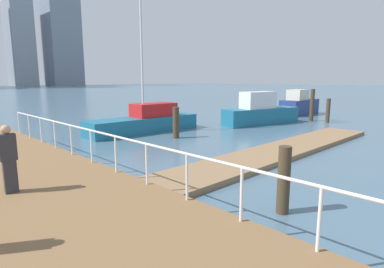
% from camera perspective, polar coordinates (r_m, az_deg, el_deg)
% --- Properties ---
extents(ground_plane, '(300.00, 300.00, 0.00)m').
position_cam_1_polar(ground_plane, '(17.47, -17.52, -0.53)').
color(ground_plane, slate).
extents(floating_dock, '(14.54, 2.00, 0.18)m').
position_cam_1_polar(floating_dock, '(13.53, 15.55, -3.02)').
color(floating_dock, '#93704C').
rests_on(floating_dock, ground_plane).
extents(boardwalk_railing, '(0.06, 25.14, 1.08)m').
position_cam_1_polar(boardwalk_railing, '(6.38, 3.67, -6.71)').
color(boardwalk_railing, white).
rests_on(boardwalk_railing, boardwalk).
extents(dock_piling_0, '(0.29, 0.29, 1.57)m').
position_cam_1_polar(dock_piling_0, '(7.50, 16.30, -8.03)').
color(dock_piling_0, '#473826').
rests_on(dock_piling_0, ground_plane).
extents(dock_piling_1, '(0.30, 0.30, 2.32)m').
position_cam_1_polar(dock_piling_1, '(24.39, 20.91, 4.90)').
color(dock_piling_1, '#473826').
rests_on(dock_piling_1, ground_plane).
extents(dock_piling_3, '(0.27, 0.27, 1.69)m').
position_cam_1_polar(dock_piling_3, '(24.01, 23.42, 3.91)').
color(dock_piling_3, '#473826').
rests_on(dock_piling_3, ground_plane).
extents(dock_piling_4, '(0.33, 0.33, 1.61)m').
position_cam_1_polar(dock_piling_4, '(16.26, -2.93, 2.05)').
color(dock_piling_4, '#473826').
rests_on(dock_piling_4, ground_plane).
extents(moored_boat_0, '(4.31, 1.57, 2.14)m').
position_cam_1_polar(moored_boat_0, '(28.44, 18.84, 4.99)').
color(moored_boat_0, navy).
rests_on(moored_boat_0, ground_plane).
extents(moored_boat_1, '(5.88, 2.75, 2.19)m').
position_cam_1_polar(moored_boat_1, '(21.82, 12.26, 3.89)').
color(moored_boat_1, '#1E6B8C').
rests_on(moored_boat_1, ground_plane).
extents(moored_boat_2, '(6.81, 1.94, 8.11)m').
position_cam_1_polar(moored_boat_2, '(18.36, -8.38, 2.34)').
color(moored_boat_2, '#1E6B8C').
rests_on(moored_boat_2, ground_plane).
extents(pedestrian_1, '(0.38, 0.25, 1.62)m').
position_cam_1_polar(pedestrian_1, '(8.48, -30.30, -3.80)').
color(pedestrian_1, '#333338').
rests_on(pedestrian_1, boardwalk).
extents(skyline_tower_4, '(8.68, 11.73, 35.82)m').
position_cam_1_polar(skyline_tower_4, '(150.20, -28.73, 14.50)').
color(skyline_tower_4, '#8C939E').
rests_on(skyline_tower_4, ground_plane).
extents(skyline_tower_5, '(13.31, 12.66, 47.86)m').
position_cam_1_polar(skyline_tower_5, '(154.28, -22.64, 17.06)').
color(skyline_tower_5, gray).
rests_on(skyline_tower_5, ground_plane).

